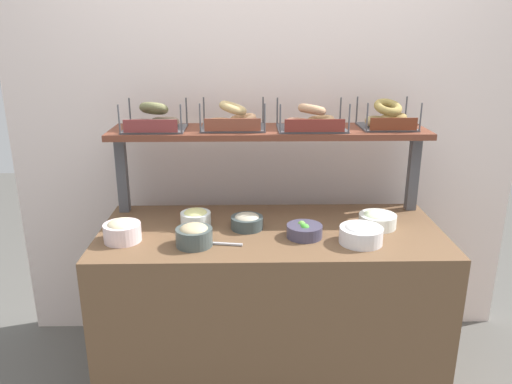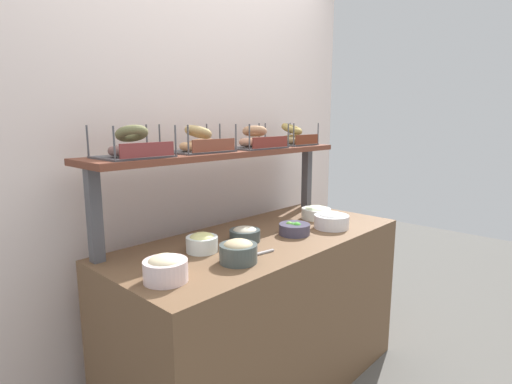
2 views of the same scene
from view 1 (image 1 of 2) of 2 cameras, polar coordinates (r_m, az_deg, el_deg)
ground_plane at (r=2.81m, az=1.52°, el=-20.52°), size 8.00×8.00×0.00m
back_wall at (r=2.80m, az=1.21°, el=6.69°), size 2.81×0.06×2.40m
deli_counter at (r=2.57m, az=1.61°, el=-13.09°), size 1.61×0.70×0.85m
shelf_riser_left at (r=2.64m, az=-14.96°, el=1.99°), size 0.05×0.05×0.40m
shelf_riser_right at (r=2.70m, az=17.44°, el=2.15°), size 0.05×0.05×0.40m
upper_shelf at (r=2.51m, az=1.48°, el=6.88°), size 1.57×0.32×0.03m
bowl_scallion_spread at (r=2.46m, az=13.65°, el=-3.02°), size 0.18×0.18×0.08m
bowl_egg_salad at (r=2.41m, az=-6.87°, el=-2.92°), size 0.14×0.14×0.09m
bowl_potato_salad at (r=2.31m, az=-14.96°, el=-4.22°), size 0.17×0.17×0.10m
bowl_hummus at (r=2.21m, az=-7.05°, el=-4.86°), size 0.16×0.16×0.10m
bowl_cream_cheese at (r=2.26m, az=11.86°, el=-4.61°), size 0.19×0.19×0.09m
bowl_tuna_salad at (r=2.37m, az=-1.03°, el=-3.33°), size 0.15×0.15×0.07m
bowl_veggie_mix at (r=2.29m, az=5.51°, el=-4.38°), size 0.16×0.16×0.07m
serving_spoon_near_plate at (r=2.22m, az=-4.61°, el=-5.80°), size 0.18×0.05×0.01m
bagel_basket_poppy at (r=2.52m, az=-11.50°, el=7.99°), size 0.30×0.24×0.15m
bagel_basket_plain at (r=2.51m, az=-2.67°, el=8.26°), size 0.31×0.24×0.14m
bagel_basket_sesame at (r=2.50m, az=6.30°, el=8.12°), size 0.33×0.25×0.14m
bagel_basket_everything at (r=2.61m, az=14.65°, el=8.13°), size 0.28×0.25×0.15m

